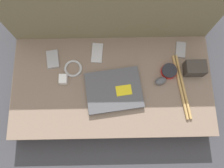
{
  "coord_description": "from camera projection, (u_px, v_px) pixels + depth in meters",
  "views": [
    {
      "loc": [
        -0.01,
        -0.33,
        1.39
      ],
      "look_at": [
        0.0,
        0.0,
        0.16
      ],
      "focal_mm": 35.0,
      "sensor_mm": 36.0,
      "label": 1
    }
  ],
  "objects": [
    {
      "name": "ground_plane",
      "position": [
        112.0,
        90.0,
        1.43
      ],
      "size": [
        8.0,
        8.0,
        0.0
      ],
      "primitive_type": "plane",
      "color": "#38383D"
    },
    {
      "name": "couch_seat",
      "position": [
        112.0,
        88.0,
        1.36
      ],
      "size": [
        1.19,
        0.62,
        0.14
      ],
      "color": "#7A6656",
      "rests_on": "ground_plane"
    },
    {
      "name": "couch_backrest",
      "position": [
        111.0,
        12.0,
        1.27
      ],
      "size": [
        1.19,
        0.2,
        0.54
      ],
      "color": "#756B4C",
      "rests_on": "ground_plane"
    },
    {
      "name": "laptop",
      "position": [
        114.0,
        90.0,
        1.27
      ],
      "size": [
        0.35,
        0.29,
        0.03
      ],
      "rotation": [
        0.0,
        0.0,
        0.13
      ],
      "color": "#47474C",
      "rests_on": "couch_seat"
    },
    {
      "name": "computer_mouse",
      "position": [
        161.0,
        81.0,
        1.28
      ],
      "size": [
        0.08,
        0.06,
        0.04
      ],
      "rotation": [
        0.0,
        0.0,
        0.33
      ],
      "color": "#4C4C51",
      "rests_on": "couch_seat"
    },
    {
      "name": "speaker_puck",
      "position": [
        169.0,
        71.0,
        1.3
      ],
      "size": [
        0.09,
        0.09,
        0.03
      ],
      "color": "red",
      "rests_on": "couch_seat"
    },
    {
      "name": "phone_silver",
      "position": [
        97.0,
        53.0,
        1.34
      ],
      "size": [
        0.08,
        0.13,
        0.01
      ],
      "rotation": [
        0.0,
        0.0,
        -0.08
      ],
      "color": "#B7B7BC",
      "rests_on": "couch_seat"
    },
    {
      "name": "phone_black",
      "position": [
        181.0,
        50.0,
        1.35
      ],
      "size": [
        0.07,
        0.11,
        0.01
      ],
      "rotation": [
        0.0,
        0.0,
        -0.15
      ],
      "color": "#99999E",
      "rests_on": "couch_seat"
    },
    {
      "name": "phone_small",
      "position": [
        53.0,
        59.0,
        1.33
      ],
      "size": [
        0.09,
        0.12,
        0.01
      ],
      "rotation": [
        0.0,
        0.0,
        0.15
      ],
      "color": "#99999E",
      "rests_on": "couch_seat"
    },
    {
      "name": "camera_pouch",
      "position": [
        195.0,
        68.0,
        1.28
      ],
      "size": [
        0.12,
        0.08,
        0.08
      ],
      "color": "#38332D",
      "rests_on": "couch_seat"
    },
    {
      "name": "charger_brick",
      "position": [
        63.0,
        79.0,
        1.28
      ],
      "size": [
        0.05,
        0.06,
        0.04
      ],
      "color": "silver",
      "rests_on": "couch_seat"
    },
    {
      "name": "cable_coil",
      "position": [
        73.0,
        68.0,
        1.32
      ],
      "size": [
        0.11,
        0.11,
        0.01
      ],
      "color": "#B2B2B7",
      "rests_on": "couch_seat"
    },
    {
      "name": "drumstick_pair",
      "position": [
        182.0,
        86.0,
        1.29
      ],
      "size": [
        0.08,
        0.39,
        0.02
      ],
      "rotation": [
        0.0,
        0.0,
        0.12
      ],
      "color": "tan",
      "rests_on": "couch_seat"
    }
  ]
}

